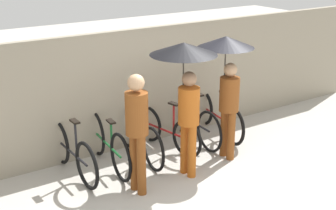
# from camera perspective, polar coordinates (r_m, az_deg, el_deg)

# --- Properties ---
(ground_plane) EXTENTS (30.00, 30.00, 0.00)m
(ground_plane) POSITION_cam_1_polar(r_m,az_deg,el_deg) (6.84, 5.64, -10.74)
(ground_plane) COLOR #B7B2A8
(back_wall) EXTENTS (10.88, 0.12, 2.05)m
(back_wall) POSITION_cam_1_polar(r_m,az_deg,el_deg) (8.07, -3.81, 2.09)
(back_wall) COLOR gray
(back_wall) RESTS_ON ground
(parked_bicycle_0) EXTENTS (0.44, 1.74, 0.98)m
(parked_bicycle_0) POSITION_cam_1_polar(r_m,az_deg,el_deg) (7.31, -11.60, -5.65)
(parked_bicycle_0) COLOR black
(parked_bicycle_0) RESTS_ON ground
(parked_bicycle_1) EXTENTS (0.44, 1.82, 1.08)m
(parked_bicycle_1) POSITION_cam_1_polar(r_m,az_deg,el_deg) (7.47, -7.40, -4.68)
(parked_bicycle_1) COLOR black
(parked_bicycle_1) RESTS_ON ground
(parked_bicycle_2) EXTENTS (0.44, 1.78, 1.06)m
(parked_bicycle_2) POSITION_cam_1_polar(r_m,az_deg,el_deg) (7.74, -3.63, -3.81)
(parked_bicycle_2) COLOR black
(parked_bicycle_2) RESTS_ON ground
(parked_bicycle_3) EXTENTS (0.47, 1.60, 0.99)m
(parked_bicycle_3) POSITION_cam_1_polar(r_m,az_deg,el_deg) (8.05, -0.18, -3.06)
(parked_bicycle_3) COLOR black
(parked_bicycle_3) RESTS_ON ground
(parked_bicycle_4) EXTENTS (0.44, 1.78, 1.00)m
(parked_bicycle_4) POSITION_cam_1_polar(r_m,az_deg,el_deg) (8.37, 2.98, -1.93)
(parked_bicycle_4) COLOR black
(parked_bicycle_4) RESTS_ON ground
(parked_bicycle_5) EXTENTS (0.47, 1.78, 1.04)m
(parked_bicycle_5) POSITION_cam_1_polar(r_m,az_deg,el_deg) (8.71, 6.03, -1.25)
(parked_bicycle_5) COLOR black
(parked_bicycle_5) RESTS_ON ground
(pedestrian_leading) EXTENTS (0.32, 0.32, 1.75)m
(pedestrian_leading) POSITION_cam_1_polar(r_m,az_deg,el_deg) (6.44, -3.81, -2.42)
(pedestrian_leading) COLOR brown
(pedestrian_leading) RESTS_ON ground
(pedestrian_center) EXTENTS (0.99, 0.99, 2.05)m
(pedestrian_center) POSITION_cam_1_polar(r_m,az_deg,el_deg) (6.81, 2.14, 3.92)
(pedestrian_center) COLOR #B25619
(pedestrian_center) RESTS_ON ground
(pedestrian_trailing) EXTENTS (0.90, 0.90, 2.02)m
(pedestrian_trailing) POSITION_cam_1_polar(r_m,az_deg,el_deg) (7.47, 7.22, 4.64)
(pedestrian_trailing) COLOR brown
(pedestrian_trailing) RESTS_ON ground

